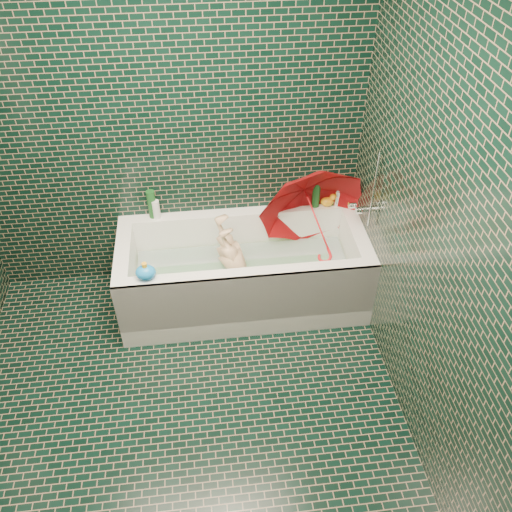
{
  "coord_description": "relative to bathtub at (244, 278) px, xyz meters",
  "views": [
    {
      "loc": [
        0.2,
        -1.79,
        2.85
      ],
      "look_at": [
        0.52,
        0.82,
        0.57
      ],
      "focal_mm": 38.0,
      "sensor_mm": 36.0,
      "label": 1
    }
  ],
  "objects": [
    {
      "name": "wall_right",
      "position": [
        0.85,
        -1.01,
        1.04
      ],
      "size": [
        0.0,
        2.8,
        2.8
      ],
      "primitive_type": "plane",
      "rotation": [
        1.57,
        0.0,
        -1.57
      ],
      "color": "black",
      "rests_on": "floor"
    },
    {
      "name": "bathtub",
      "position": [
        0.0,
        0.0,
        0.0
      ],
      "size": [
        1.7,
        0.75,
        0.55
      ],
      "color": "white",
      "rests_on": "floor"
    },
    {
      "name": "soap_bottle_a",
      "position": [
        0.8,
        0.31,
        0.34
      ],
      "size": [
        0.09,
        0.1,
        0.23
      ],
      "primitive_type": "imported",
      "rotation": [
        0.0,
        0.0,
        0.08
      ],
      "color": "white",
      "rests_on": "bathtub"
    },
    {
      "name": "bath_mat",
      "position": [
        0.0,
        0.02,
        -0.06
      ],
      "size": [
        1.35,
        0.47,
        0.01
      ],
      "primitive_type": "cube",
      "color": "green",
      "rests_on": "bathtub"
    },
    {
      "name": "child",
      "position": [
        -0.03,
        -0.01,
        0.1
      ],
      "size": [
        0.87,
        0.35,
        0.39
      ],
      "primitive_type": "imported",
      "rotation": [
        -1.33,
        0.0,
        -1.52
      ],
      "color": "#DAB188",
      "rests_on": "bathtub"
    },
    {
      "name": "soap_bottle_b",
      "position": [
        0.74,
        0.33,
        0.34
      ],
      "size": [
        0.1,
        0.1,
        0.21
      ],
      "primitive_type": "imported",
      "rotation": [
        0.0,
        0.0,
        -0.06
      ],
      "color": "#4F1D6F",
      "rests_on": "bathtub"
    },
    {
      "name": "water",
      "position": [
        0.0,
        0.02,
        0.09
      ],
      "size": [
        1.48,
        0.53,
        0.0
      ],
      "primitive_type": "cube",
      "color": "silver",
      "rests_on": "bathtub"
    },
    {
      "name": "soap_bottle_c",
      "position": [
        0.68,
        0.34,
        0.34
      ],
      "size": [
        0.17,
        0.17,
        0.19
      ],
      "primitive_type": "imported",
      "rotation": [
        0.0,
        0.0,
        -0.16
      ],
      "color": "#154A1B",
      "rests_on": "bathtub"
    },
    {
      "name": "bottle_left_short",
      "position": [
        -0.57,
        0.34,
        0.41
      ],
      "size": [
        0.06,
        0.06,
        0.14
      ],
      "primitive_type": "cylinder",
      "rotation": [
        0.0,
        0.0,
        0.2
      ],
      "color": "white",
      "rests_on": "bathtub"
    },
    {
      "name": "bottle_right_tall",
      "position": [
        0.56,
        0.35,
        0.44
      ],
      "size": [
        0.06,
        0.06,
        0.2
      ],
      "primitive_type": "cylinder",
      "rotation": [
        0.0,
        0.0,
        0.17
      ],
      "color": "#154A1B",
      "rests_on": "bathtub"
    },
    {
      "name": "rubber_duck",
      "position": [
        0.66,
        0.33,
        0.38
      ],
      "size": [
        0.13,
        0.09,
        0.1
      ],
      "rotation": [
        0.0,
        0.0,
        -0.2
      ],
      "color": "#FFAD1A",
      "rests_on": "bathtub"
    },
    {
      "name": "floor",
      "position": [
        -0.45,
        -1.01,
        -0.21
      ],
      "size": [
        2.8,
        2.8,
        0.0
      ],
      "primitive_type": "plane",
      "color": "black",
      "rests_on": "ground"
    },
    {
      "name": "umbrella",
      "position": [
        0.52,
        0.07,
        0.41
      ],
      "size": [
        0.97,
        0.92,
        1.01
      ],
      "primitive_type": "imported",
      "rotation": [
        0.31,
        -0.32,
        0.05
      ],
      "color": "red",
      "rests_on": "bathtub"
    },
    {
      "name": "wall_back",
      "position": [
        -0.45,
        0.39,
        1.04
      ],
      "size": [
        2.8,
        0.0,
        2.8
      ],
      "primitive_type": "plane",
      "rotation": [
        1.57,
        0.0,
        0.0
      ],
      "color": "black",
      "rests_on": "floor"
    },
    {
      "name": "bottle_left_tall",
      "position": [
        -0.6,
        0.36,
        0.44
      ],
      "size": [
        0.07,
        0.07,
        0.21
      ],
      "primitive_type": "cylinder",
      "rotation": [
        0.0,
        0.0,
        0.11
      ],
      "color": "#154A1B",
      "rests_on": "bathtub"
    },
    {
      "name": "bath_toy",
      "position": [
        -0.63,
        -0.29,
        0.39
      ],
      "size": [
        0.14,
        0.12,
        0.12
      ],
      "rotation": [
        0.0,
        0.0,
        0.14
      ],
      "color": "#1984E4",
      "rests_on": "bathtub"
    },
    {
      "name": "bottle_right_pump",
      "position": [
        0.72,
        0.35,
        0.43
      ],
      "size": [
        0.05,
        0.05,
        0.18
      ],
      "primitive_type": "cylinder",
      "rotation": [
        0.0,
        0.0,
        -0.04
      ],
      "color": "silver",
      "rests_on": "bathtub"
    },
    {
      "name": "faucet",
      "position": [
        0.81,
        0.01,
        0.56
      ],
      "size": [
        0.18,
        0.19,
        0.55
      ],
      "color": "silver",
      "rests_on": "wall_right"
    }
  ]
}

